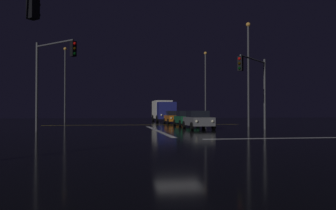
% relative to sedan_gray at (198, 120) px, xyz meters
% --- Properties ---
extents(ground, '(120.00, 120.00, 0.10)m').
position_rel_sedan_gray_xyz_m(ground, '(-3.74, -10.56, -0.85)').
color(ground, black).
extents(stop_line_north, '(0.35, 15.05, 0.01)m').
position_rel_sedan_gray_xyz_m(stop_line_north, '(-3.74, -1.80, -0.80)').
color(stop_line_north, white).
rests_on(stop_line_north, ground).
extents(centre_line_ns, '(22.00, 0.15, 0.01)m').
position_rel_sedan_gray_xyz_m(centre_line_ns, '(-3.74, 9.80, -0.80)').
color(centre_line_ns, yellow).
rests_on(centre_line_ns, ground).
extents(crosswalk_bar_east, '(15.05, 0.40, 0.01)m').
position_rel_sedan_gray_xyz_m(crosswalk_bar_east, '(5.12, -10.56, -0.80)').
color(crosswalk_bar_east, white).
rests_on(crosswalk_bar_east, ground).
extents(sedan_gray, '(2.02, 4.33, 1.57)m').
position_rel_sedan_gray_xyz_m(sedan_gray, '(0.00, 0.00, 0.00)').
color(sedan_gray, slate).
rests_on(sedan_gray, ground).
extents(sedan_green, '(2.02, 4.33, 1.57)m').
position_rel_sedan_gray_xyz_m(sedan_green, '(0.32, 6.44, 0.00)').
color(sedan_green, '#14512D').
rests_on(sedan_green, ground).
extents(sedan_orange, '(2.02, 4.33, 1.57)m').
position_rel_sedan_gray_xyz_m(sedan_orange, '(0.22, 13.17, 0.00)').
color(sedan_orange, '#C66014').
rests_on(sedan_orange, ground).
extents(box_truck, '(2.68, 8.28, 3.08)m').
position_rel_sedan_gray_xyz_m(box_truck, '(0.04, 20.81, 0.91)').
color(box_truck, navy).
rests_on(box_truck, ground).
extents(traffic_signal_nw, '(3.31, 3.31, 6.74)m').
position_rel_sedan_gray_xyz_m(traffic_signal_nw, '(-11.67, -2.63, 3.84)').
color(traffic_signal_nw, '#4C4C51').
rests_on(traffic_signal_nw, ground).
extents(traffic_signal_ne, '(3.79, 3.79, 5.91)m').
position_rel_sedan_gray_xyz_m(traffic_signal_ne, '(3.88, -2.93, 3.33)').
color(traffic_signal_ne, '#4C4C51').
rests_on(traffic_signal_ne, ground).
extents(streetlamp_right_far, '(0.44, 0.44, 10.19)m').
position_rel_sedan_gray_xyz_m(streetlamp_right_far, '(6.12, 19.80, 5.00)').
color(streetlamp_right_far, '#424247').
rests_on(streetlamp_right_far, ground).
extents(streetlamp_left_far, '(0.44, 0.44, 10.26)m').
position_rel_sedan_gray_xyz_m(streetlamp_left_far, '(-13.61, 19.80, 5.04)').
color(streetlamp_left_far, '#424247').
rests_on(streetlamp_left_far, ground).
extents(streetlamp_right_near, '(0.44, 0.44, 10.39)m').
position_rel_sedan_gray_xyz_m(streetlamp_right_near, '(6.12, 3.80, 5.11)').
color(streetlamp_right_near, '#424247').
rests_on(streetlamp_right_near, ground).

